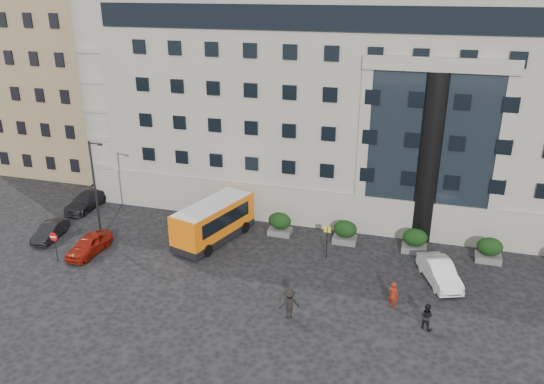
% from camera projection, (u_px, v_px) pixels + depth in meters
% --- Properties ---
extents(ground, '(120.00, 120.00, 0.00)m').
position_uv_depth(ground, '(232.00, 281.00, 35.75)').
color(ground, black).
rests_on(ground, ground).
extents(civic_building, '(44.00, 24.00, 18.00)m').
position_uv_depth(civic_building, '(369.00, 92.00, 50.49)').
color(civic_building, gray).
rests_on(civic_building, ground).
extents(entrance_column, '(1.80, 1.80, 13.00)m').
position_uv_depth(entrance_column, '(429.00, 159.00, 39.40)').
color(entrance_column, black).
rests_on(entrance_column, ground).
extents(apartment_near, '(14.00, 14.00, 20.00)m').
position_uv_depth(apartment_near, '(83.00, 71.00, 56.20)').
color(apartment_near, '#87714E').
rests_on(apartment_near, ground).
extents(apartment_far, '(13.00, 13.00, 22.00)m').
position_uv_depth(apartment_far, '(142.00, 43.00, 72.68)').
color(apartment_far, '#86664E').
rests_on(apartment_far, ground).
extents(hedge_a, '(1.80, 1.26, 1.84)m').
position_uv_depth(hedge_a, '(219.00, 216.00, 43.41)').
color(hedge_a, '#555553').
rests_on(hedge_a, ground).
extents(hedge_b, '(1.80, 1.26, 1.84)m').
position_uv_depth(hedge_b, '(280.00, 224.00, 42.05)').
color(hedge_b, '#555553').
rests_on(hedge_b, ground).
extents(hedge_c, '(1.80, 1.26, 1.84)m').
position_uv_depth(hedge_c, '(345.00, 232.00, 40.69)').
color(hedge_c, '#555553').
rests_on(hedge_c, ground).
extents(hedge_d, '(1.80, 1.26, 1.84)m').
position_uv_depth(hedge_d, '(415.00, 240.00, 39.32)').
color(hedge_d, '#555553').
rests_on(hedge_d, ground).
extents(hedge_e, '(1.80, 1.26, 1.84)m').
position_uv_depth(hedge_e, '(489.00, 250.00, 37.96)').
color(hedge_e, '#555553').
rests_on(hedge_e, ground).
extents(street_lamp, '(1.16, 0.18, 8.00)m').
position_uv_depth(street_lamp, '(96.00, 187.00, 39.95)').
color(street_lamp, '#262628').
rests_on(street_lamp, ground).
extents(bus_stop_sign, '(0.50, 0.08, 2.52)m').
position_uv_depth(bus_stop_sign, '(327.00, 236.00, 38.13)').
color(bus_stop_sign, '#262628').
rests_on(bus_stop_sign, ground).
extents(no_entry_sign, '(0.64, 0.16, 2.32)m').
position_uv_depth(no_entry_sign, '(54.00, 241.00, 37.62)').
color(no_entry_sign, '#262628').
rests_on(no_entry_sign, ground).
extents(minibus, '(4.53, 7.80, 3.08)m').
position_uv_depth(minibus, '(214.00, 220.00, 40.87)').
color(minibus, orange).
rests_on(minibus, ground).
extents(red_truck, '(3.99, 6.36, 3.18)m').
position_uv_depth(red_truck, '(173.00, 168.00, 52.60)').
color(red_truck, maroon).
rests_on(red_truck, ground).
extents(parked_car_a, '(1.82, 4.24, 1.43)m').
position_uv_depth(parked_car_a, '(89.00, 245.00, 39.15)').
color(parked_car_a, maroon).
rests_on(parked_car_a, ground).
extents(parked_car_b, '(1.87, 3.98, 1.26)m').
position_uv_depth(parked_car_b, '(50.00, 231.00, 41.49)').
color(parked_car_b, black).
rests_on(parked_car_b, ground).
extents(parked_car_c, '(2.03, 4.85, 1.40)m').
position_uv_depth(parked_car_c, '(86.00, 201.00, 47.02)').
color(parked_car_c, black).
rests_on(parked_car_c, ground).
extents(parked_car_d, '(2.67, 4.93, 1.31)m').
position_uv_depth(parked_car_d, '(124.00, 176.00, 53.19)').
color(parked_car_d, black).
rests_on(parked_car_d, ground).
extents(white_taxi, '(3.19, 4.90, 1.52)m').
position_uv_depth(white_taxi, '(439.00, 272.00, 35.36)').
color(white_taxi, white).
rests_on(white_taxi, ground).
extents(pedestrian_a, '(0.74, 0.60, 1.77)m').
position_uv_depth(pedestrian_a, '(393.00, 295.00, 32.54)').
color(pedestrian_a, maroon).
rests_on(pedestrian_a, ground).
extents(pedestrian_b, '(0.99, 0.90, 1.65)m').
position_uv_depth(pedestrian_b, '(426.00, 316.00, 30.56)').
color(pedestrian_b, black).
rests_on(pedestrian_b, ground).
extents(pedestrian_c, '(1.43, 1.18, 1.92)m').
position_uv_depth(pedestrian_c, '(289.00, 304.00, 31.51)').
color(pedestrian_c, black).
rests_on(pedestrian_c, ground).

